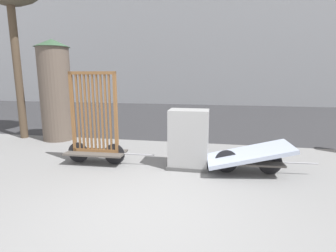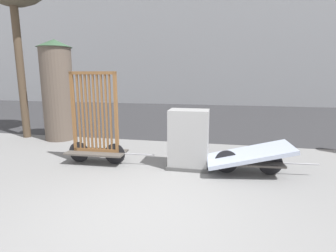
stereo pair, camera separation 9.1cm
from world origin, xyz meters
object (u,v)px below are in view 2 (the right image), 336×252
Objects in this scene: bike_cart_with_mattress at (249,156)px; advertising_column at (58,90)px; bike_cart_with_bedframe at (96,131)px; utility_cabinet at (189,141)px.

advertising_column is (-5.69, 2.00, 1.21)m from bike_cart_with_mattress.
bike_cart_with_bedframe reaches higher than bike_cart_with_mattress.
utility_cabinet is 4.90m from advertising_column.
bike_cart_with_bedframe is 0.94× the size of bike_cart_with_mattress.
bike_cart_with_bedframe is 2.16m from utility_cabinet.
bike_cart_with_bedframe is at bearing -176.97° from utility_cabinet.
bike_cart_with_mattress is 1.73× the size of utility_cabinet.
bike_cart_with_bedframe is 3.14m from advertising_column.
utility_cabinet reaches higher than bike_cart_with_mattress.
bike_cart_with_bedframe is at bearing -41.40° from advertising_column.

